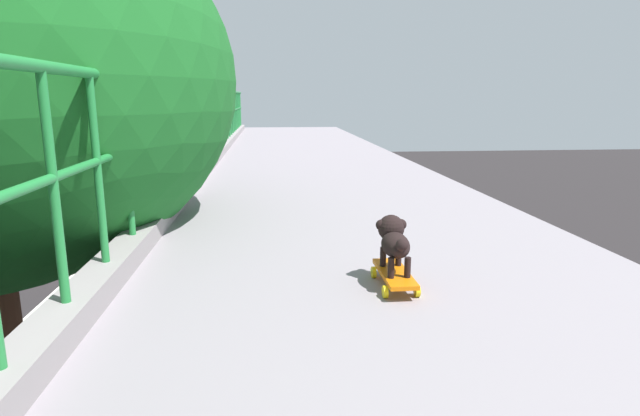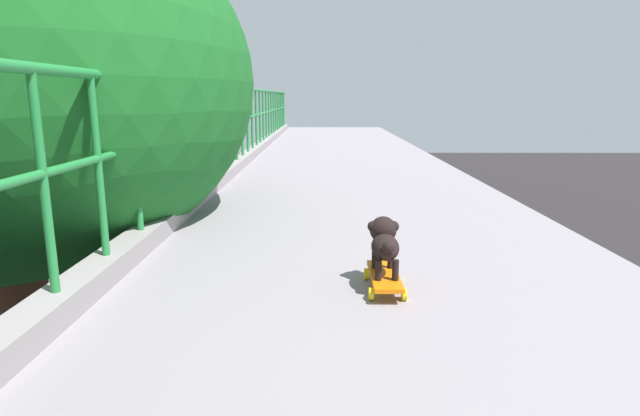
% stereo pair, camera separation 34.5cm
% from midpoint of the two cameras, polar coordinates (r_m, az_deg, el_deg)
% --- Properties ---
extents(city_bus, '(2.75, 10.68, 3.09)m').
position_cam_midpoint_polar(city_bus, '(28.75, -24.69, 1.47)').
color(city_bus, beige).
rests_on(city_bus, ground).
extents(toy_skateboard, '(0.20, 0.49, 0.09)m').
position_cam_midpoint_polar(toy_skateboard, '(2.96, 4.93, -7.44)').
color(toy_skateboard, orange).
rests_on(toy_skateboard, overpass_deck).
extents(small_dog, '(0.18, 0.40, 0.30)m').
position_cam_midpoint_polar(small_dog, '(2.93, 4.86, -3.46)').
color(small_dog, black).
rests_on(small_dog, toy_skateboard).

